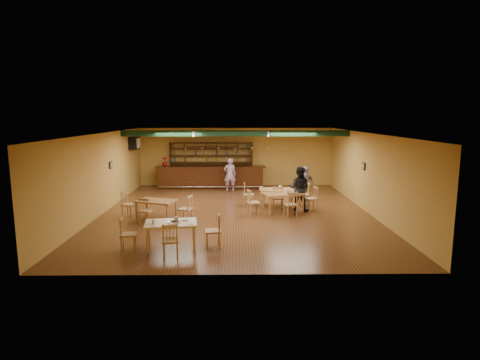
{
  "coord_description": "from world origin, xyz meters",
  "views": [
    {
      "loc": [
        -0.02,
        -14.75,
        3.65
      ],
      "look_at": [
        0.17,
        0.6,
        1.15
      ],
      "focal_mm": 29.76,
      "sensor_mm": 36.0,
      "label": 1
    }
  ],
  "objects_px": {
    "patron_right_a": "(299,188)",
    "patron_bar": "(230,175)",
    "dining_table_b": "(276,197)",
    "dining_table_c": "(156,210)",
    "near_table": "(171,235)",
    "bar_counter": "(211,177)",
    "dining_table_d": "(283,203)"
  },
  "relations": [
    {
      "from": "dining_table_c",
      "to": "near_table",
      "type": "distance_m",
      "value": 3.35
    },
    {
      "from": "dining_table_c",
      "to": "patron_right_a",
      "type": "distance_m",
      "value": 5.46
    },
    {
      "from": "dining_table_b",
      "to": "dining_table_c",
      "type": "bearing_deg",
      "value": -153.68
    },
    {
      "from": "near_table",
      "to": "dining_table_c",
      "type": "bearing_deg",
      "value": 100.65
    },
    {
      "from": "bar_counter",
      "to": "dining_table_c",
      "type": "relative_size",
      "value": 4.04
    },
    {
      "from": "dining_table_d",
      "to": "near_table",
      "type": "bearing_deg",
      "value": -146.65
    },
    {
      "from": "bar_counter",
      "to": "dining_table_c",
      "type": "bearing_deg",
      "value": -104.3
    },
    {
      "from": "bar_counter",
      "to": "dining_table_c",
      "type": "height_order",
      "value": "bar_counter"
    },
    {
      "from": "dining_table_b",
      "to": "patron_right_a",
      "type": "bearing_deg",
      "value": -43.69
    },
    {
      "from": "bar_counter",
      "to": "dining_table_b",
      "type": "height_order",
      "value": "bar_counter"
    },
    {
      "from": "dining_table_c",
      "to": "patron_right_a",
      "type": "relative_size",
      "value": 0.8
    },
    {
      "from": "dining_table_c",
      "to": "bar_counter",
      "type": "bearing_deg",
      "value": 94.49
    },
    {
      "from": "near_table",
      "to": "dining_table_b",
      "type": "bearing_deg",
      "value": 49.54
    },
    {
      "from": "dining_table_c",
      "to": "patron_bar",
      "type": "distance_m",
      "value": 5.89
    },
    {
      "from": "bar_counter",
      "to": "dining_table_b",
      "type": "distance_m",
      "value": 4.98
    },
    {
      "from": "dining_table_c",
      "to": "near_table",
      "type": "xyz_separation_m",
      "value": [
        1.03,
        -3.18,
        0.04
      ]
    },
    {
      "from": "dining_table_b",
      "to": "dining_table_d",
      "type": "bearing_deg",
      "value": -81.37
    },
    {
      "from": "dining_table_b",
      "to": "dining_table_d",
      "type": "height_order",
      "value": "dining_table_d"
    },
    {
      "from": "dining_table_d",
      "to": "patron_right_a",
      "type": "bearing_deg",
      "value": 9.8
    },
    {
      "from": "patron_right_a",
      "to": "patron_bar",
      "type": "bearing_deg",
      "value": -33.36
    },
    {
      "from": "near_table",
      "to": "patron_bar",
      "type": "relative_size",
      "value": 0.87
    },
    {
      "from": "dining_table_c",
      "to": "dining_table_d",
      "type": "bearing_deg",
      "value": 30.68
    },
    {
      "from": "near_table",
      "to": "patron_right_a",
      "type": "height_order",
      "value": "patron_right_a"
    },
    {
      "from": "dining_table_d",
      "to": "dining_table_b",
      "type": "bearing_deg",
      "value": 81.49
    },
    {
      "from": "bar_counter",
      "to": "near_table",
      "type": "relative_size",
      "value": 3.93
    },
    {
      "from": "bar_counter",
      "to": "dining_table_b",
      "type": "bearing_deg",
      "value": -54.08
    },
    {
      "from": "dining_table_c",
      "to": "patron_right_a",
      "type": "bearing_deg",
      "value": 32.51
    },
    {
      "from": "bar_counter",
      "to": "dining_table_b",
      "type": "xyz_separation_m",
      "value": [
        2.92,
        -4.03,
        -0.22
      ]
    },
    {
      "from": "bar_counter",
      "to": "dining_table_d",
      "type": "xyz_separation_m",
      "value": [
        3.06,
        -5.14,
        -0.2
      ]
    },
    {
      "from": "patron_right_a",
      "to": "dining_table_d",
      "type": "bearing_deg",
      "value": 47.91
    },
    {
      "from": "near_table",
      "to": "patron_bar",
      "type": "xyz_separation_m",
      "value": [
        1.51,
        8.47,
        0.44
      ]
    },
    {
      "from": "dining_table_c",
      "to": "dining_table_d",
      "type": "xyz_separation_m",
      "value": [
        4.62,
        0.97,
        0.03
      ]
    }
  ]
}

